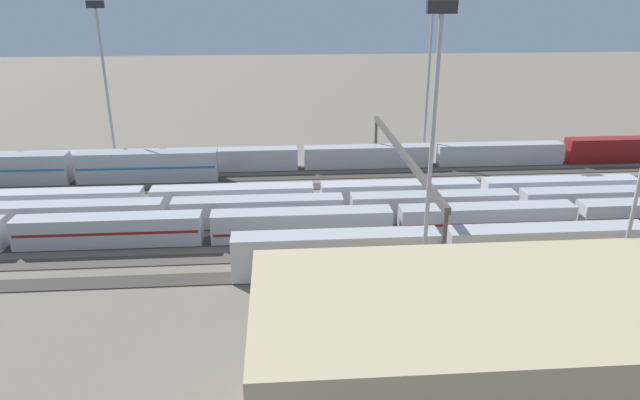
% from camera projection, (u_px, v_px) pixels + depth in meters
% --- Properties ---
extents(ground_plane, '(400.00, 400.00, 0.00)m').
position_uv_depth(ground_plane, '(323.00, 209.00, 82.48)').
color(ground_plane, '#756B5B').
extents(track_bed_0, '(140.00, 2.80, 0.12)m').
position_uv_depth(track_bed_0, '(314.00, 168.00, 101.10)').
color(track_bed_0, '#4C443D').
rests_on(track_bed_0, ground_plane).
extents(track_bed_1, '(140.00, 2.80, 0.12)m').
position_uv_depth(track_bed_1, '(316.00, 177.00, 96.44)').
color(track_bed_1, '#3D3833').
rests_on(track_bed_1, ground_plane).
extents(track_bed_2, '(140.00, 2.80, 0.12)m').
position_uv_depth(track_bed_2, '(318.00, 186.00, 91.78)').
color(track_bed_2, '#3D3833').
rests_on(track_bed_2, ground_plane).
extents(track_bed_3, '(140.00, 2.80, 0.12)m').
position_uv_depth(track_bed_3, '(321.00, 197.00, 87.12)').
color(track_bed_3, '#4C443D').
rests_on(track_bed_3, ground_plane).
extents(track_bed_4, '(140.00, 2.80, 0.12)m').
position_uv_depth(track_bed_4, '(323.00, 209.00, 82.46)').
color(track_bed_4, '#3D3833').
rests_on(track_bed_4, ground_plane).
extents(track_bed_5, '(140.00, 2.80, 0.12)m').
position_uv_depth(track_bed_5, '(326.00, 222.00, 77.80)').
color(track_bed_5, '#4C443D').
rests_on(track_bed_5, ground_plane).
extents(track_bed_6, '(140.00, 2.80, 0.12)m').
position_uv_depth(track_bed_6, '(329.00, 238.00, 73.14)').
color(track_bed_6, '#3D3833').
rests_on(track_bed_6, ground_plane).
extents(track_bed_7, '(140.00, 2.80, 0.12)m').
position_uv_depth(track_bed_7, '(333.00, 255.00, 68.48)').
color(track_bed_7, '#4C443D').
rests_on(track_bed_7, ground_plane).
extents(track_bed_8, '(140.00, 2.80, 0.12)m').
position_uv_depth(track_bed_8, '(337.00, 274.00, 63.82)').
color(track_bed_8, '#3D3833').
rests_on(track_bed_8, ground_plane).
extents(train_on_track_6, '(119.80, 3.06, 3.80)m').
position_uv_depth(train_on_track_6, '(302.00, 225.00, 72.20)').
color(train_on_track_6, '#B7BABF').
rests_on(train_on_track_6, ground_plane).
extents(train_on_track_0, '(139.00, 3.00, 4.40)m').
position_uv_depth(train_on_track_0, '(293.00, 158.00, 100.13)').
color(train_on_track_0, maroon).
rests_on(train_on_track_0, ground_plane).
extents(train_on_track_8, '(47.20, 3.00, 5.00)m').
position_uv_depth(train_on_track_8, '(442.00, 250.00, 63.74)').
color(train_on_track_8, '#B7BABF').
rests_on(train_on_track_8, ground_plane).
extents(train_on_track_4, '(95.60, 3.00, 3.80)m').
position_uv_depth(train_on_track_4, '(317.00, 197.00, 81.70)').
color(train_on_track_4, silver).
rests_on(train_on_track_4, ground_plane).
extents(train_on_track_5, '(95.60, 3.00, 3.80)m').
position_uv_depth(train_on_track_5, '(347.00, 209.00, 77.30)').
color(train_on_track_5, '#B7BABF').
rests_on(train_on_track_5, ground_plane).
extents(train_on_track_1, '(47.20, 3.06, 5.00)m').
position_uv_depth(train_on_track_1, '(73.00, 168.00, 92.72)').
color(train_on_track_1, '#A8AAB2').
rests_on(train_on_track_1, ground_plane).
extents(light_mast_0, '(2.80, 0.70, 30.77)m').
position_uv_depth(light_mast_0, '(430.00, 56.00, 98.07)').
color(light_mast_0, '#9EA0A5').
rests_on(light_mast_0, ground_plane).
extents(light_mast_1, '(2.80, 0.70, 29.46)m').
position_uv_depth(light_mast_1, '(434.00, 118.00, 55.03)').
color(light_mast_1, '#9EA0A5').
rests_on(light_mast_1, ground_plane).
extents(light_mast_2, '(2.80, 0.70, 28.44)m').
position_uv_depth(light_mast_2, '(103.00, 65.00, 95.90)').
color(light_mast_2, '#9EA0A5').
rests_on(light_mast_2, ground_plane).
extents(signal_gantry, '(0.70, 45.00, 8.80)m').
position_uv_depth(signal_gantry, '(402.00, 157.00, 80.51)').
color(signal_gantry, '#4C4742').
rests_on(signal_gantry, ground_plane).
extents(maintenance_shed, '(49.47, 15.43, 11.86)m').
position_uv_depth(maintenance_shed, '(608.00, 363.00, 39.41)').
color(maintenance_shed, tan).
rests_on(maintenance_shed, ground_plane).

